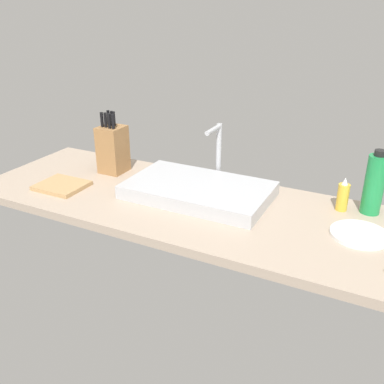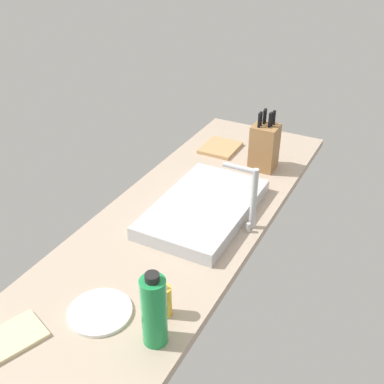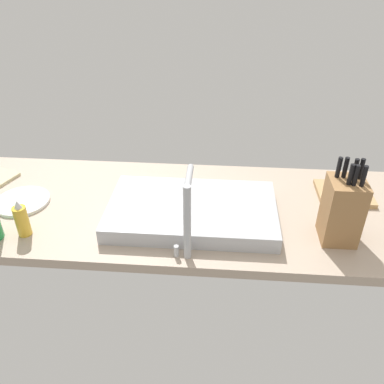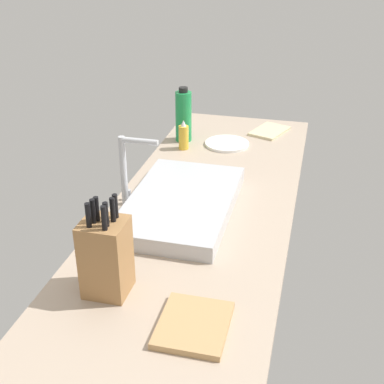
{
  "view_description": "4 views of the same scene",
  "coord_description": "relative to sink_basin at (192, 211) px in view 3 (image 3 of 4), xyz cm",
  "views": [
    {
      "loc": [
        65.86,
        -139.61,
        78.34
      ],
      "look_at": [
        -3.49,
        -2.78,
        9.49
      ],
      "focal_mm": 39.95,
      "sensor_mm": 36.0,
      "label": 1
    },
    {
      "loc": [
        139.54,
        76.43,
        112.68
      ],
      "look_at": [
        -6.13,
        0.45,
        11.75
      ],
      "focal_mm": 44.04,
      "sensor_mm": 36.0,
      "label": 2
    },
    {
      "loc": [
        -14.29,
        122.02,
        88.91
      ],
      "look_at": [
        -4.45,
        -2.29,
        8.54
      ],
      "focal_mm": 37.59,
      "sensor_mm": 36.0,
      "label": 3
    },
    {
      "loc": [
        -161.26,
        -36.82,
        94.35
      ],
      "look_at": [
        -5.22,
        2.55,
        11.4
      ],
      "focal_mm": 49.02,
      "sensor_mm": 36.0,
      "label": 4
    }
  ],
  "objects": [
    {
      "name": "faucet",
      "position": [
        -0.02,
        19.3,
        12.63
      ],
      "size": [
        5.5,
        14.17,
        26.06
      ],
      "color": "#B7BABF",
      "rests_on": "countertop_slab"
    },
    {
      "name": "soap_bottle",
      "position": [
        55.38,
        13.95,
        3.06
      ],
      "size": [
        4.48,
        4.48,
        13.55
      ],
      "color": "gold",
      "rests_on": "countertop_slab"
    },
    {
      "name": "dinner_plate",
      "position": [
        64.61,
        -4.17,
        -2.21
      ],
      "size": [
        20.2,
        20.2,
        1.2
      ],
      "primitive_type": "cylinder",
      "color": "white",
      "rests_on": "countertop_slab"
    },
    {
      "name": "countertop_slab",
      "position": [
        5.18,
        -6.44,
        -4.56
      ],
      "size": [
        198.23,
        64.65,
        3.5
      ],
      "primitive_type": "cube",
      "color": "tan",
      "rests_on": "ground"
    },
    {
      "name": "sink_basin",
      "position": [
        0.0,
        0.0,
        0.0
      ],
      "size": [
        58.93,
        35.25,
        5.62
      ],
      "primitive_type": "cube",
      "color": "#B7BABF",
      "rests_on": "countertop_slab"
    },
    {
      "name": "knife_block",
      "position": [
        -48.64,
        7.64,
        8.61
      ],
      "size": [
        11.22,
        11.83,
        28.72
      ],
      "rotation": [
        0.0,
        0.0,
        -0.0
      ],
      "color": "#9E7042",
      "rests_on": "countertop_slab"
    },
    {
      "name": "cutting_board",
      "position": [
        -57.45,
        -18.8,
        -1.91
      ],
      "size": [
        20.42,
        17.57,
        1.8
      ],
      "primitive_type": "cube",
      "rotation": [
        0.0,
        0.0,
        0.01
      ],
      "color": "tan",
      "rests_on": "countertop_slab"
    }
  ]
}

